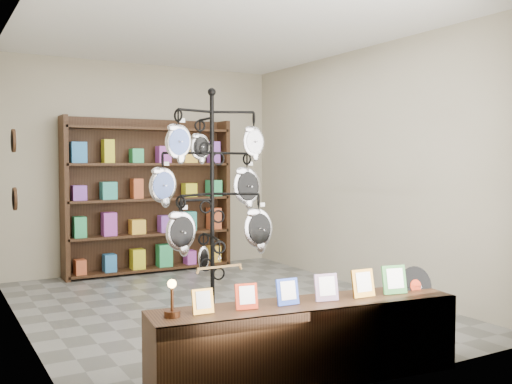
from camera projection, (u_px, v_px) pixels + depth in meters
ground at (220, 306)px, 6.24m from camera, size 5.00×5.00×0.00m
room_envelope at (220, 137)px, 6.14m from camera, size 5.00×5.00×5.00m
display_tree at (212, 194)px, 5.08m from camera, size 1.15×1.00×2.24m
front_shelf at (307, 341)px, 4.13m from camera, size 2.34×0.78×0.81m
back_shelving at (149, 200)px, 8.17m from camera, size 2.42×0.36×2.20m
wall_clocks at (14, 170)px, 5.87m from camera, size 0.03×0.24×0.84m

